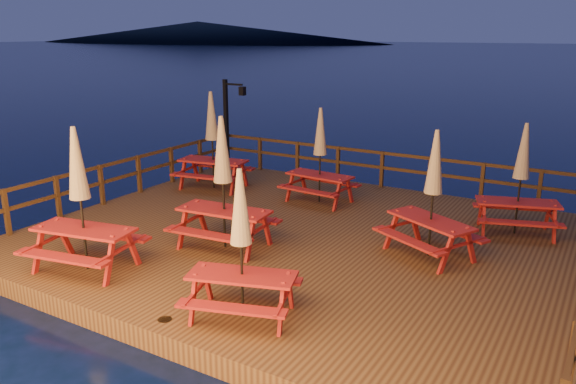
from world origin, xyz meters
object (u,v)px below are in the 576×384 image
at_px(picnic_table_0, 433,192).
at_px(picnic_table_2, 212,139).
at_px(picnic_table_1, 80,197).
at_px(lamp_post, 230,116).

xyz_separation_m(picnic_table_0, picnic_table_2, (-7.17, 1.90, 0.11)).
distance_m(picnic_table_0, picnic_table_1, 6.97).
bearing_deg(picnic_table_0, lamp_post, 179.58).
relative_size(lamp_post, picnic_table_0, 1.12).
xyz_separation_m(lamp_post, picnic_table_1, (2.66, -8.40, -0.32)).
relative_size(picnic_table_1, picnic_table_2, 0.99).
relative_size(lamp_post, picnic_table_2, 1.04).
distance_m(lamp_post, picnic_table_2, 2.62).
bearing_deg(picnic_table_0, picnic_table_2, -167.98).
relative_size(lamp_post, picnic_table_1, 1.05).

